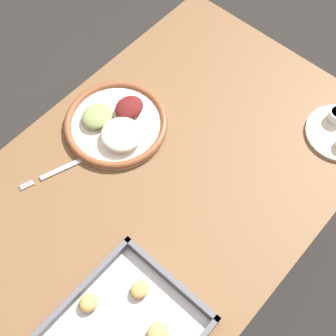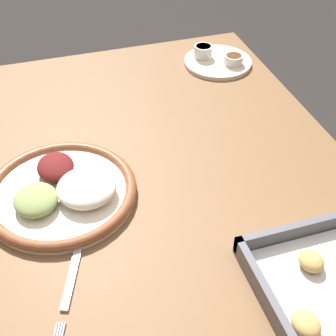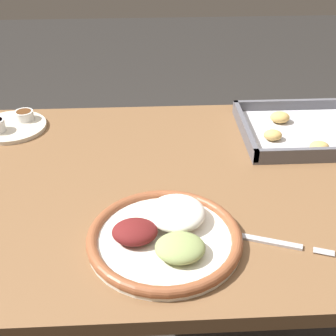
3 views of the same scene
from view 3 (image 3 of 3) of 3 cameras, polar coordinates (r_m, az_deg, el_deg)
name	(u,v)px [view 3 (image 3 of 3)]	position (r m, az deg, el deg)	size (l,w,h in m)	color
dining_table	(171,224)	(1.05, 0.39, -6.88)	(1.08, 0.73, 0.71)	brown
dinner_plate	(166,235)	(0.82, -0.29, -8.18)	(0.27, 0.27, 0.05)	white
fork	(267,241)	(0.84, 11.99, -8.70)	(0.20, 0.08, 0.00)	#B2B2B7
saucer_plate	(11,125)	(1.24, -18.64, 5.00)	(0.17, 0.17, 0.04)	beige
baking_tray	(312,131)	(1.19, 17.13, 4.33)	(0.34, 0.27, 0.04)	#595960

